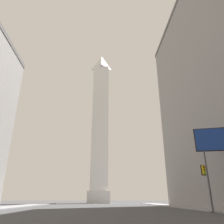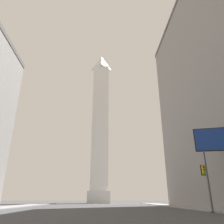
% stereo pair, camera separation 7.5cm
% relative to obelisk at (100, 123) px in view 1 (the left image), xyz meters
% --- Properties ---
extents(sidewalk_right, '(5.00, 98.96, 0.15)m').
position_rel_obelisk_xyz_m(sidewalk_right, '(16.76, -52.78, -30.13)').
color(sidewalk_right, gray).
rests_on(sidewalk_right, ground_plane).
extents(obelisk, '(8.04, 8.04, 62.49)m').
position_rel_obelisk_xyz_m(obelisk, '(0.00, 0.00, 0.00)').
color(obelisk, silver).
rests_on(obelisk, ground_plane).
extents(traffic_light_mid_right, '(0.78, 0.50, 5.66)m').
position_rel_obelisk_xyz_m(traffic_light_mid_right, '(13.79, -56.27, -26.47)').
color(traffic_light_mid_right, slate).
rests_on(traffic_light_mid_right, ground_plane).
extents(billboard_sign, '(5.56, 1.63, 10.10)m').
position_rel_obelisk_xyz_m(billboard_sign, '(15.31, -57.95, -21.99)').
color(billboard_sign, '#3F3F42').
rests_on(billboard_sign, ground_plane).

